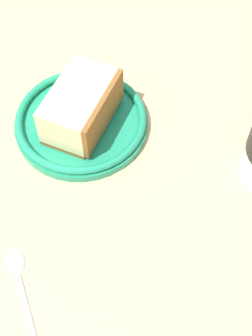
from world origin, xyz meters
TOP-DOWN VIEW (x-y plane):
  - ground_plane at (0.00, 0.00)cm, footprint 118.31×118.31cm
  - small_plate at (-11.77, -5.10)cm, footprint 15.99×15.99cm
  - cake_slice at (-11.60, -4.90)cm, footprint 11.56×11.04cm
  - teaspoon at (5.11, -15.41)cm, footprint 12.02×2.24cm

SIDE VIEW (x-z plane):
  - ground_plane at x=0.00cm, z-range -3.05..0.00cm
  - teaspoon at x=5.11cm, z-range -0.05..0.75cm
  - small_plate at x=-11.77cm, z-range -0.01..1.90cm
  - cake_slice at x=-11.60cm, z-range 1.04..6.34cm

